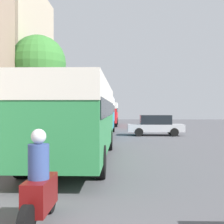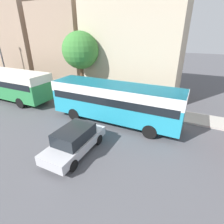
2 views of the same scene
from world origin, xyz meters
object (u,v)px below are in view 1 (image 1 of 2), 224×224
(bus_lead, at_px, (77,111))
(pedestrian_near_curb, at_px, (78,117))
(motorcycle_behind_lead, at_px, (40,189))
(bus_following, at_px, (98,110))
(car_crossing, at_px, (155,125))
(bus_third_in_line, at_px, (108,111))

(bus_lead, relative_size, pedestrian_near_curb, 5.83)
(bus_lead, bearing_deg, motorcycle_behind_lead, -86.83)
(bus_following, distance_m, motorcycle_behind_lead, 19.54)
(motorcycle_behind_lead, height_order, car_crossing, motorcycle_behind_lead)
(motorcycle_behind_lead, relative_size, pedestrian_near_curb, 1.26)
(bus_lead, height_order, bus_third_in_line, bus_lead)
(bus_following, relative_size, bus_third_in_line, 1.06)
(motorcycle_behind_lead, xyz_separation_m, car_crossing, (4.04, 19.04, 0.13))
(pedestrian_near_curb, bearing_deg, bus_following, -75.89)
(bus_third_in_line, relative_size, car_crossing, 2.20)
(bus_lead, distance_m, bus_following, 12.41)
(motorcycle_behind_lead, xyz_separation_m, pedestrian_near_curb, (-4.14, 33.86, 0.40))
(bus_lead, distance_m, motorcycle_behind_lead, 7.21)
(motorcycle_behind_lead, bearing_deg, car_crossing, 78.03)
(bus_third_in_line, height_order, motorcycle_behind_lead, bus_third_in_line)
(bus_following, relative_size, car_crossing, 2.34)
(bus_third_in_line, xyz_separation_m, car_crossing, (4.40, -14.39, -1.02))
(bus_third_in_line, height_order, pedestrian_near_curb, bus_third_in_line)
(bus_third_in_line, bearing_deg, pedestrian_near_curb, 173.46)
(bus_following, xyz_separation_m, bus_third_in_line, (0.16, 13.94, -0.14))
(car_crossing, height_order, pedestrian_near_curb, pedestrian_near_curb)
(bus_lead, xyz_separation_m, motorcycle_behind_lead, (0.39, -7.08, -1.29))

